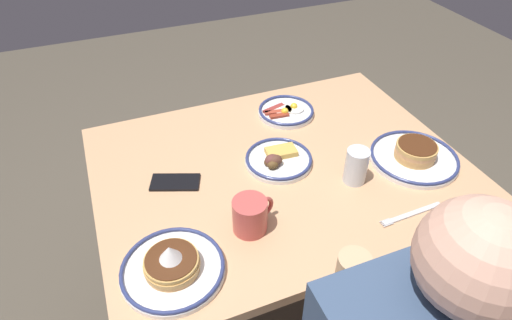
% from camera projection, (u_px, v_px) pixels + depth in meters
% --- Properties ---
extents(ground_plane, '(6.00, 6.00, 0.00)m').
position_uv_depth(ground_plane, '(274.00, 296.00, 1.80)').
color(ground_plane, '#4E473B').
extents(dining_table, '(1.13, 0.87, 0.72)m').
position_uv_depth(dining_table, '(279.00, 188.00, 1.40)').
color(dining_table, tan).
rests_on(dining_table, ground_plane).
extents(plate_near_main, '(0.21, 0.21, 0.05)m').
position_uv_depth(plate_near_main, '(278.00, 159.00, 1.34)').
color(plate_near_main, white).
rests_on(plate_near_main, dining_table).
extents(plate_center_pancakes, '(0.20, 0.20, 0.04)m').
position_uv_depth(plate_center_pancakes, '(286.00, 111.00, 1.56)').
color(plate_center_pancakes, white).
rests_on(plate_center_pancakes, dining_table).
extents(plate_far_companion, '(0.28, 0.28, 0.06)m').
position_uv_depth(plate_far_companion, '(414.00, 156.00, 1.35)').
color(plate_far_companion, white).
rests_on(plate_far_companion, dining_table).
extents(plate_far_side, '(0.25, 0.25, 0.09)m').
position_uv_depth(plate_far_side, '(172.00, 267.00, 1.02)').
color(plate_far_side, white).
rests_on(plate_far_side, dining_table).
extents(coffee_mug, '(0.12, 0.09, 0.10)m').
position_uv_depth(coffee_mug, '(251.00, 215.00, 1.11)').
color(coffee_mug, '#BF4C47').
rests_on(coffee_mug, dining_table).
extents(drinking_glass, '(0.07, 0.07, 0.11)m').
position_uv_depth(drinking_glass, '(356.00, 167.00, 1.26)').
color(drinking_glass, silver).
rests_on(drinking_glass, dining_table).
extents(cell_phone, '(0.16, 0.12, 0.01)m').
position_uv_depth(cell_phone, '(175.00, 182.00, 1.28)').
color(cell_phone, black).
rests_on(cell_phone, dining_table).
extents(fork_near, '(0.20, 0.02, 0.01)m').
position_uv_depth(fork_near, '(411.00, 214.00, 1.18)').
color(fork_near, silver).
rests_on(fork_near, dining_table).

